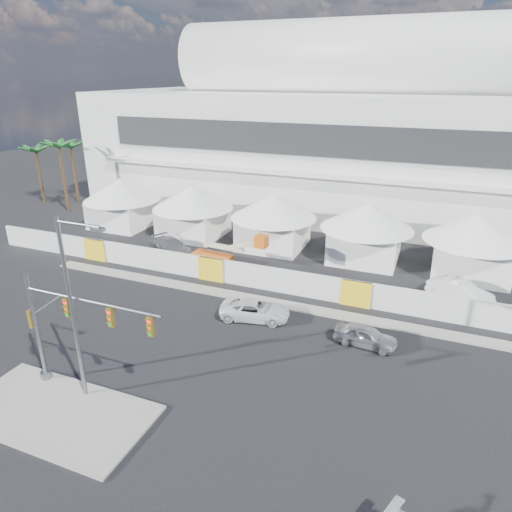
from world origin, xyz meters
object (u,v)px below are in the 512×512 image
at_px(pickup_curb, 255,310).
at_px(lot_car_c, 172,246).
at_px(traffic_mast, 63,329).
at_px(boom_lift, 219,257).
at_px(lot_car_a, 460,291).
at_px(streetlight_median, 74,300).
at_px(sedan_silver, 365,336).

bearing_deg(pickup_curb, lot_car_c, 42.94).
bearing_deg(traffic_mast, boom_lift, 90.10).
height_order(lot_car_a, traffic_mast, traffic_mast).
bearing_deg(lot_car_a, pickup_curb, 145.53).
bearing_deg(boom_lift, streetlight_median, -80.89).
distance_m(lot_car_c, boom_lift, 5.89).
distance_m(streetlight_median, boom_lift, 19.09).
xyz_separation_m(pickup_curb, boom_lift, (-6.43, 7.28, 0.32)).
bearing_deg(sedan_silver, traffic_mast, 131.36).
relative_size(sedan_silver, streetlight_median, 0.40).
distance_m(traffic_mast, boom_lift, 18.35).
distance_m(lot_car_a, boom_lift, 19.89).
relative_size(pickup_curb, traffic_mast, 0.58).
bearing_deg(streetlight_median, pickup_curb, 65.59).
relative_size(lot_car_a, traffic_mast, 0.57).
distance_m(pickup_curb, streetlight_median, 13.27).
bearing_deg(boom_lift, traffic_mast, -85.09).
bearing_deg(lot_car_a, lot_car_c, 112.80).
bearing_deg(sedan_silver, lot_car_a, -27.10).
relative_size(pickup_curb, streetlight_median, 0.49).
bearing_deg(boom_lift, pickup_curb, -43.75).
height_order(pickup_curb, lot_car_c, lot_car_c).
xyz_separation_m(lot_car_c, boom_lift, (5.71, -1.43, 0.28)).
relative_size(sedan_silver, boom_lift, 0.53).
distance_m(lot_car_a, streetlight_median, 27.35).
height_order(pickup_curb, traffic_mast, traffic_mast).
xyz_separation_m(lot_car_a, streetlight_median, (-18.48, -19.52, 5.07)).
relative_size(sedan_silver, traffic_mast, 0.47).
bearing_deg(lot_car_c, pickup_curb, -98.59).
height_order(sedan_silver, streetlight_median, streetlight_median).
bearing_deg(pickup_curb, streetlight_median, 144.21).
xyz_separation_m(traffic_mast, boom_lift, (-0.03, 18.14, -2.77)).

